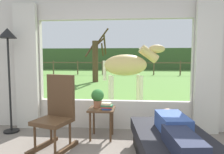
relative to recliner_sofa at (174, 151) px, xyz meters
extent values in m
cube|color=beige|center=(-2.90, 1.47, 1.06)|extent=(1.15, 0.12, 2.55)
cube|color=beige|center=(1.15, 1.47, 1.06)|extent=(1.15, 0.12, 2.55)
cube|color=beige|center=(-0.88, 1.47, 0.06)|extent=(2.90, 0.12, 0.55)
cube|color=beige|center=(-0.88, 1.47, 2.11)|extent=(2.90, 0.12, 0.45)
cube|color=beige|center=(-2.57, 1.33, 0.98)|extent=(0.44, 0.10, 2.40)
cube|color=beige|center=(0.81, 1.33, 0.98)|extent=(0.44, 0.10, 2.40)
cube|color=#568438|center=(-0.88, 12.37, -0.21)|extent=(36.00, 21.68, 0.02)
cube|color=#3C562E|center=(-0.88, 22.21, 0.98)|extent=(36.00, 2.00, 2.40)
cube|color=black|center=(0.00, 0.00, 0.11)|extent=(1.10, 1.80, 0.18)
cube|color=#334C8C|center=(0.00, 0.15, 0.31)|extent=(0.41, 0.64, 0.22)
cube|color=#1E2338|center=(0.00, -0.45, 0.29)|extent=(0.36, 0.71, 0.18)
sphere|color=tan|center=(0.00, 0.54, 0.31)|extent=(0.20, 0.20, 0.20)
cube|color=#4C331E|center=(-1.70, 0.36, 0.22)|extent=(0.61, 0.61, 0.06)
cube|color=#4C331E|center=(-1.64, 0.56, 0.56)|extent=(0.47, 0.21, 0.68)
cube|color=#4C331E|center=(-1.89, 0.43, -0.19)|extent=(0.27, 0.66, 0.06)
cube|color=#4C331E|center=(-1.51, 0.30, -0.19)|extent=(0.27, 0.66, 0.06)
cylinder|color=#4C331E|center=(-1.93, 0.25, 0.02)|extent=(0.04, 0.04, 0.38)
cylinder|color=#4C331E|center=(-1.59, 0.14, 0.02)|extent=(0.04, 0.04, 0.38)
cylinder|color=#4C331E|center=(-1.82, 0.59, 0.02)|extent=(0.04, 0.04, 0.38)
cylinder|color=#4C331E|center=(-1.48, 0.48, 0.02)|extent=(0.04, 0.04, 0.38)
cube|color=#4C331E|center=(-1.04, 0.92, 0.29)|extent=(0.44, 0.44, 0.03)
cylinder|color=#4C331E|center=(-1.21, 0.75, 0.03)|extent=(0.04, 0.04, 0.49)
cylinder|color=#4C331E|center=(-0.87, 0.75, 0.03)|extent=(0.04, 0.04, 0.49)
cylinder|color=#4C331E|center=(-1.21, 1.09, 0.03)|extent=(0.04, 0.04, 0.49)
cylinder|color=#4C331E|center=(-0.87, 1.09, 0.03)|extent=(0.04, 0.04, 0.49)
cylinder|color=#9E6042|center=(-1.12, 0.98, 0.36)|extent=(0.14, 0.14, 0.12)
sphere|color=#2D6B2D|center=(-1.12, 0.98, 0.51)|extent=(0.22, 0.22, 0.22)
cube|color=#23478C|center=(-0.95, 0.86, 0.31)|extent=(0.17, 0.16, 0.03)
cube|color=#B22D28|center=(-0.95, 0.86, 0.34)|extent=(0.19, 0.16, 0.02)
cube|color=#337247|center=(-0.95, 0.86, 0.36)|extent=(0.20, 0.15, 0.03)
cube|color=beige|center=(-0.96, 0.85, 0.40)|extent=(0.17, 0.14, 0.04)
cylinder|color=black|center=(-2.77, 1.06, -0.20)|extent=(0.28, 0.28, 0.03)
cylinder|color=black|center=(-2.77, 1.06, 0.65)|extent=(0.04, 0.04, 1.73)
cone|color=black|center=(-2.77, 1.06, 1.60)|extent=(0.32, 0.32, 0.18)
ellipsoid|color=tan|center=(-0.72, 3.46, 0.95)|extent=(1.34, 0.84, 0.60)
cylinder|color=tan|center=(-0.06, 3.62, 1.26)|extent=(0.64, 0.40, 0.53)
ellipsoid|color=tan|center=(0.17, 3.68, 1.41)|extent=(0.51, 0.31, 0.24)
cube|color=beige|center=(-0.14, 3.61, 1.29)|extent=(0.44, 0.18, 0.32)
cylinder|color=beige|center=(-1.30, 3.31, 0.80)|extent=(0.12, 0.12, 0.55)
cylinder|color=beige|center=(-0.35, 3.72, 0.23)|extent=(0.11, 0.11, 0.85)
cylinder|color=beige|center=(-0.27, 3.41, 0.23)|extent=(0.11, 0.11, 0.85)
cylinder|color=beige|center=(-1.17, 3.51, 0.23)|extent=(0.11, 0.11, 0.85)
cylinder|color=beige|center=(-1.09, 3.20, 0.23)|extent=(0.11, 0.11, 0.85)
cylinder|color=#4C3823|center=(-2.59, 9.19, 0.94)|extent=(0.32, 0.32, 2.28)
cylinder|color=#47331E|center=(-2.05, 9.21, 1.87)|extent=(0.14, 1.21, 1.09)
cylinder|color=#47331E|center=(-2.48, 9.51, 1.93)|extent=(0.79, 0.33, 0.67)
cylinder|color=#47331E|center=(-2.19, 9.21, 1.58)|extent=(0.15, 1.02, 0.69)
cylinder|color=#47331E|center=(-2.27, 9.56, 2.30)|extent=(0.91, 0.79, 0.95)
cylinder|color=#47331E|center=(-2.93, 9.31, 1.54)|extent=(0.37, 0.86, 0.73)
cylinder|color=brown|center=(-8.88, 14.18, 0.35)|extent=(0.10, 0.10, 1.10)
cylinder|color=brown|center=(-6.88, 14.18, 0.35)|extent=(0.10, 0.10, 1.10)
cylinder|color=brown|center=(-4.88, 14.18, 0.35)|extent=(0.10, 0.10, 1.10)
cylinder|color=brown|center=(-2.88, 14.18, 0.35)|extent=(0.10, 0.10, 1.10)
cylinder|color=brown|center=(-0.88, 14.18, 0.35)|extent=(0.10, 0.10, 1.10)
cylinder|color=brown|center=(1.12, 14.18, 0.35)|extent=(0.10, 0.10, 1.10)
cylinder|color=brown|center=(3.12, 14.18, 0.35)|extent=(0.10, 0.10, 1.10)
cylinder|color=brown|center=(5.12, 14.18, 0.35)|extent=(0.10, 0.10, 1.10)
cube|color=brown|center=(-0.88, 14.18, 0.75)|extent=(16.00, 0.06, 0.08)
camera|label=1|loc=(-0.53, -2.66, 1.17)|focal=34.55mm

